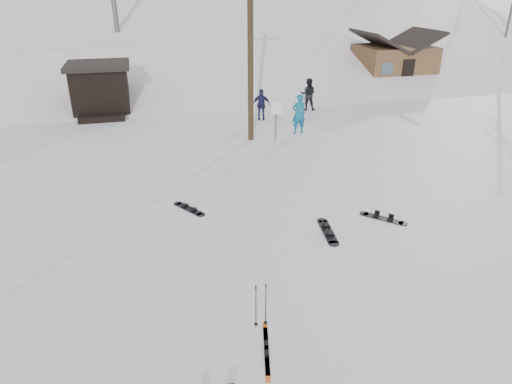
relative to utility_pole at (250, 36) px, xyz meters
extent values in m
plane|color=white|center=(-2.00, -14.00, -4.68)|extent=(200.00, 200.00, 0.00)
cube|color=white|center=(-2.00, 41.00, -16.68)|extent=(60.00, 85.24, 65.97)
cube|color=white|center=(36.00, 36.00, -15.68)|extent=(45.66, 93.98, 54.59)
cylinder|color=#3A2819|center=(0.00, 0.00, -0.18)|extent=(0.26, 0.26, 9.00)
cylinder|color=#595B60|center=(1.10, -0.40, -3.78)|extent=(0.07, 0.07, 1.80)
cube|color=white|center=(1.10, -0.44, -3.13)|extent=(0.50, 0.04, 0.60)
cube|color=black|center=(-7.00, 7.00, -3.43)|extent=(3.00, 3.00, 2.50)
cube|color=black|center=(-7.00, 7.00, -2.06)|extent=(3.40, 3.40, 0.25)
cube|color=black|center=(-7.00, 5.20, -4.53)|extent=(2.40, 1.20, 0.30)
cube|color=brown|center=(13.00, 10.00, -3.33)|extent=(5.00, 4.00, 2.70)
cube|color=black|center=(11.65, 10.00, -1.63)|extent=(2.69, 4.40, 1.43)
cube|color=black|center=(14.35, 10.00, -1.63)|extent=(2.69, 4.40, 1.43)
cube|color=black|center=(13.00, 7.98, -3.58)|extent=(0.90, 0.06, 1.90)
cube|color=#CA4E14|center=(-2.96, -13.44, -4.67)|extent=(0.43, 1.48, 0.02)
cube|color=black|center=(-2.96, -13.44, -4.63)|extent=(0.14, 0.28, 0.07)
cube|color=#CA4E14|center=(-2.93, -13.29, -4.67)|extent=(0.43, 1.48, 0.02)
cube|color=black|center=(-2.93, -13.29, -4.63)|extent=(0.14, 0.28, 0.07)
cylinder|color=black|center=(-2.97, -12.60, -4.16)|extent=(0.02, 0.02, 1.04)
cylinder|color=black|center=(-2.97, -12.60, -4.63)|extent=(0.08, 0.08, 0.01)
cylinder|color=black|center=(-2.97, -12.60, -3.66)|extent=(0.03, 0.03, 0.10)
cylinder|color=black|center=(-2.75, -12.60, -4.16)|extent=(0.02, 0.02, 1.04)
cylinder|color=black|center=(-2.75, -12.60, -4.63)|extent=(0.08, 0.08, 0.01)
cylinder|color=black|center=(-2.75, -12.60, -3.66)|extent=(0.03, 0.03, 0.10)
cube|color=black|center=(-3.72, -6.64, -4.67)|extent=(0.88, 1.15, 0.02)
cylinder|color=black|center=(-4.04, -6.13, -4.67)|extent=(0.27, 0.27, 0.02)
cylinder|color=black|center=(-3.39, -7.14, -4.67)|extent=(0.27, 0.27, 0.02)
cube|color=black|center=(-3.83, -6.45, -4.62)|extent=(0.24, 0.23, 0.08)
cube|color=black|center=(-3.60, -6.82, -4.62)|extent=(0.24, 0.23, 0.08)
cube|color=black|center=(2.14, -8.82, -4.67)|extent=(1.07, 1.10, 0.03)
cylinder|color=black|center=(2.57, -9.28, -4.67)|extent=(0.29, 0.29, 0.03)
cylinder|color=black|center=(1.71, -8.37, -4.67)|extent=(0.29, 0.29, 0.03)
cube|color=black|center=(2.30, -8.99, -4.61)|extent=(0.25, 0.25, 0.08)
cube|color=black|center=(1.98, -8.66, -4.61)|extent=(0.25, 0.25, 0.08)
cube|color=black|center=(0.12, -9.17, -4.67)|extent=(0.51, 1.41, 0.03)
cylinder|color=black|center=(0.22, -8.48, -4.67)|extent=(0.32, 0.32, 0.03)
cylinder|color=black|center=(0.03, -9.85, -4.67)|extent=(0.32, 0.32, 0.03)
cube|color=black|center=(0.16, -8.92, -4.61)|extent=(0.25, 0.20, 0.09)
cube|color=black|center=(0.09, -9.41, -4.61)|extent=(0.25, 0.20, 0.09)
imported|color=#0C5B7C|center=(2.51, 0.41, -3.72)|extent=(0.72, 0.49, 1.92)
imported|color=black|center=(4.51, 4.53, -3.77)|extent=(1.07, 0.96, 1.82)
imported|color=#E3507B|center=(11.85, 9.30, -3.93)|extent=(1.12, 0.95, 1.51)
imported|color=#181A3D|center=(1.35, 3.07, -3.84)|extent=(1.06, 0.74, 1.68)
camera|label=1|loc=(-4.89, -20.13, 2.11)|focal=32.00mm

